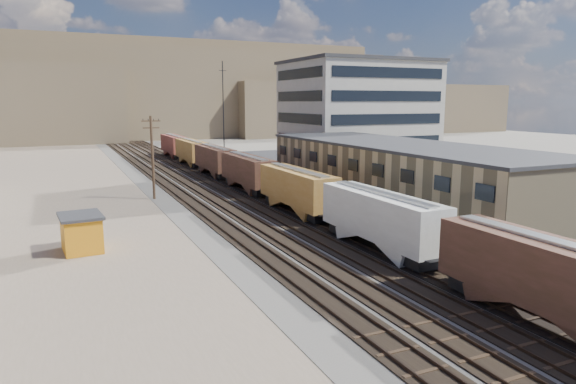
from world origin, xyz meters
name	(u,v)px	position (x,y,z in m)	size (l,w,h in m)	color
ground	(452,319)	(0.00, 0.00, 0.00)	(300.00, 300.00, 0.00)	#6B6356
ballast_bed	(205,185)	(0.00, 50.00, 0.03)	(18.00, 200.00, 0.06)	#4C4742
dirt_yard	(50,210)	(-20.00, 40.00, 0.01)	(24.00, 180.00, 0.03)	#766551
asphalt_lot	(397,190)	(22.00, 35.00, 0.02)	(26.00, 120.00, 0.04)	#232326
rail_tracks	(202,184)	(-0.55, 50.00, 0.11)	(11.40, 200.00, 0.24)	black
freight_train	(270,178)	(3.80, 35.21, 2.79)	(3.00, 119.74, 4.46)	black
warehouse	(400,176)	(14.98, 25.00, 3.65)	(12.40, 40.40, 7.25)	tan
office_tower	(357,116)	(27.95, 54.95, 9.26)	(22.60, 18.60, 18.45)	#9E998E
utility_pole_north	(152,156)	(-8.50, 42.00, 5.30)	(2.20, 0.32, 10.00)	#382619
radio_mast	(224,118)	(6.00, 60.00, 9.12)	(1.20, 0.16, 18.00)	black
hills_north	(113,94)	(0.17, 167.92, 14.10)	(265.00, 80.00, 32.00)	brown
maintenance_shed	(81,232)	(-17.56, 22.14, 1.52)	(3.42, 4.27, 2.96)	orange
parked_car_blue	(365,177)	(21.91, 42.76, 0.81)	(2.68, 5.81, 1.62)	navy
parked_car_far	(423,176)	(31.16, 41.14, 0.67)	(1.59, 3.96, 1.35)	white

